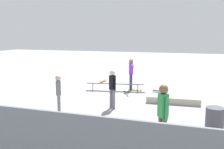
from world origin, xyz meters
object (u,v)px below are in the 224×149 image
skater_main (131,72)px  bystander_grey_shirt (59,93)px  bystander_green_shirt (163,113)px  trash_bin (215,120)px  skate_ledge (173,100)px  loose_skateboard_black (160,91)px  skateboard_main (135,89)px  bystander_black_shirt (112,87)px  loose_skateboard_orange (103,80)px  grind_rail (115,88)px

skater_main → bystander_grey_shirt: skater_main is taller
bystander_green_shirt → trash_bin: 2.22m
skate_ledge → loose_skateboard_black: size_ratio=2.82×
skateboard_main → bystander_green_shirt: size_ratio=0.47×
skater_main → skateboard_main: bearing=81.5°
bystander_green_shirt → bystander_grey_shirt: bearing=25.8°
skater_main → loose_skateboard_black: (-1.60, -0.05, -0.93)m
bystander_black_shirt → trash_bin: (-3.82, 1.49, -0.50)m
loose_skateboard_orange → trash_bin: (-6.29, 7.03, 0.33)m
skateboard_main → trash_bin: trash_bin is taller
skater_main → loose_skateboard_orange: skater_main is taller
skateboard_main → bystander_green_shirt: (-2.35, 6.82, 0.92)m
trash_bin → skateboard_main: bearing=-54.2°
grind_rail → bystander_black_shirt: bystander_black_shirt is taller
skateboard_main → bystander_grey_shirt: (1.74, 5.12, 0.79)m
grind_rail → loose_skateboard_black: 2.40m
skater_main → loose_skateboard_black: skater_main is taller
bystander_grey_shirt → loose_skateboard_orange: bystander_grey_shirt is taller
bystander_black_shirt → bystander_green_shirt: bearing=154.2°
grind_rail → bystander_green_shirt: (-3.30, 6.14, 0.80)m
skater_main → loose_skateboard_orange: size_ratio=2.11×
grind_rail → trash_bin: trash_bin is taller
skate_ledge → bystander_grey_shirt: size_ratio=1.51×
grind_rail → skater_main: size_ratio=1.84×
skate_ledge → bystander_green_shirt: bearing=91.7°
loose_skateboard_black → bystander_black_shirt: bearing=-121.3°
bystander_grey_shirt → loose_skateboard_orange: bearing=-21.7°
skate_ledge → trash_bin: (-1.53, 3.09, 0.26)m
skater_main → bystander_grey_shirt: size_ratio=1.12×
bystander_green_shirt → loose_skateboard_black: bearing=-33.3°
grind_rail → trash_bin: size_ratio=3.90×
bystander_grey_shirt → skate_ledge: bearing=-80.8°
skater_main → skateboard_main: (-0.24, -0.06, -0.93)m
skateboard_main → loose_skateboard_orange: bearing=150.6°
bystander_green_shirt → loose_skateboard_orange: size_ratio=2.15×
bystander_green_shirt → skate_ledge: bearing=-39.9°
bystander_green_shirt → bystander_black_shirt: 3.97m
bystander_black_shirt → trash_bin: 4.13m
skateboard_main → bystander_green_shirt: bystander_green_shirt is taller
skate_ledge → loose_skateboard_orange: skate_ledge is taller
skateboard_main → loose_skateboard_orange: 3.15m
skate_ledge → skateboard_main: size_ratio=2.84×
skater_main → skateboard_main: 0.96m
bystander_black_shirt → loose_skateboard_orange: (2.46, -5.54, -0.83)m
grind_rail → skateboard_main: bearing=-154.2°
skater_main → skateboard_main: skater_main is taller
loose_skateboard_black → skateboard_main: bearing=169.4°
loose_skateboard_orange → skate_ledge: bearing=55.1°
loose_skateboard_orange → trash_bin: trash_bin is taller
skater_main → bystander_green_shirt: 7.23m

